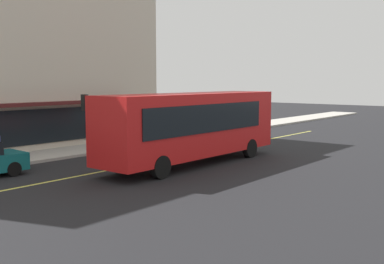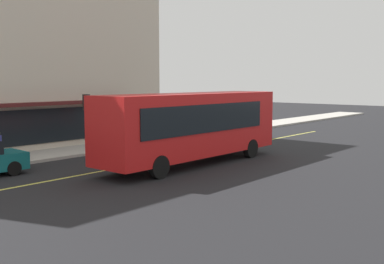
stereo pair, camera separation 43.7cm
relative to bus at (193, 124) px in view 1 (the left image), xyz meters
The scene contains 6 objects.
ground 2.83m from the bus, 95.44° to the left, with size 120.00×120.00×0.00m, color black.
sidewalk 7.90m from the bus, 91.43° to the left, with size 80.00×3.13×0.15m, color #B2ADA3.
lane_centre_stripe 2.83m from the bus, 95.44° to the left, with size 36.00×0.16×0.01m, color #D8D14C.
bus is the anchor object (origin of this frame).
traffic_light 6.79m from the bus, 101.33° to the left, with size 0.30×0.52×3.20m.
car_maroon 8.12m from the bus, 36.94° to the left, with size 4.34×1.95×1.52m.
Camera 1 is at (-17.53, -16.37, 4.13)m, focal length 43.70 mm.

